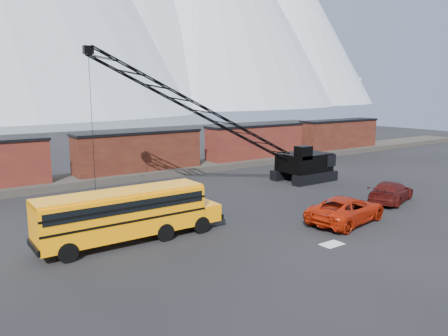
# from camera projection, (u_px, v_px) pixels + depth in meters

# --- Properties ---
(ground) EXTENTS (160.00, 160.00, 0.00)m
(ground) POSITION_uv_depth(u_px,v_px,m) (280.00, 229.00, 28.92)
(ground) COLOR black
(ground) RESTS_ON ground
(gravel_berm) EXTENTS (120.00, 5.00, 0.70)m
(gravel_berm) POSITION_uv_depth(u_px,v_px,m) (139.00, 173.00, 46.51)
(gravel_berm) COLOR #464039
(gravel_berm) RESTS_ON ground
(boxcar_mid) EXTENTS (13.70, 3.10, 4.17)m
(boxcar_mid) POSITION_uv_depth(u_px,v_px,m) (139.00, 151.00, 46.09)
(boxcar_mid) COLOR #532317
(boxcar_mid) RESTS_ON gravel_berm
(boxcar_east_near) EXTENTS (13.70, 3.10, 4.17)m
(boxcar_east_near) POSITION_uv_depth(u_px,v_px,m) (256.00, 141.00, 55.22)
(boxcar_east_near) COLOR #4D1616
(boxcar_east_near) RESTS_ON gravel_berm
(boxcar_east_far) EXTENTS (13.70, 3.10, 4.17)m
(boxcar_east_far) POSITION_uv_depth(u_px,v_px,m) (339.00, 134.00, 64.35)
(boxcar_east_far) COLOR #532317
(boxcar_east_far) RESTS_ON gravel_berm
(snow_patch) EXTENTS (1.40, 0.90, 0.02)m
(snow_patch) POSITION_uv_depth(u_px,v_px,m) (332.00, 244.00, 25.99)
(snow_patch) COLOR silver
(snow_patch) RESTS_ON ground
(school_bus) EXTENTS (11.65, 2.65, 3.19)m
(school_bus) POSITION_uv_depth(u_px,v_px,m) (128.00, 213.00, 26.13)
(school_bus) COLOR #FF9305
(school_bus) RESTS_ON ground
(red_pickup) EXTENTS (7.04, 4.09, 1.84)m
(red_pickup) POSITION_uv_depth(u_px,v_px,m) (346.00, 210.00, 30.17)
(red_pickup) COLOR #AF1F08
(red_pickup) RESTS_ON ground
(maroon_suv) EXTENTS (6.33, 4.08, 1.71)m
(maroon_suv) POSITION_uv_depth(u_px,v_px,m) (391.00, 192.00, 35.79)
(maroon_suv) COLOR #430E0C
(maroon_suv) RESTS_ON ground
(crawler_crane) EXTENTS (24.33, 4.20, 12.46)m
(crawler_crane) POSITION_uv_depth(u_px,v_px,m) (214.00, 117.00, 38.13)
(crawler_crane) COLOR black
(crawler_crane) RESTS_ON ground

